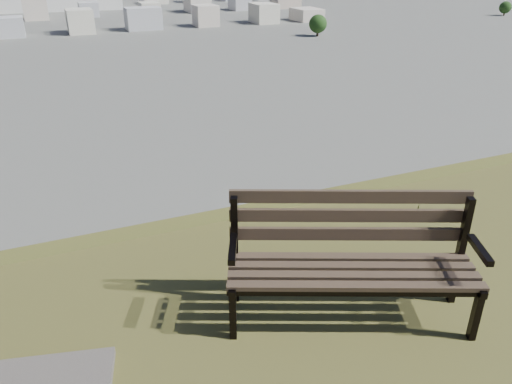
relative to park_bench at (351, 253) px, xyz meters
name	(u,v)px	position (x,y,z in m)	size (l,w,h in m)	color
park_bench	(351,253)	(0.00, 0.00, 0.00)	(2.08, 1.37, 1.05)	#3F3324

